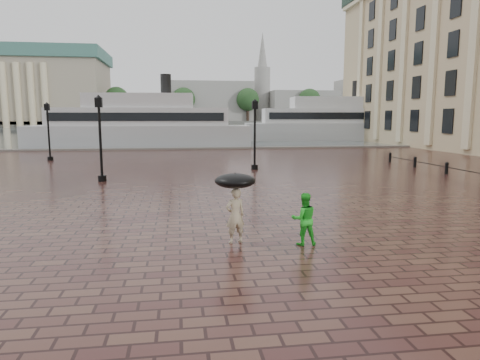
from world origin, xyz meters
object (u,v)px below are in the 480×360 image
(ferry_near, at_px, (141,125))
(street_lamps, at_px, (131,134))
(child_pedestrian, at_px, (304,219))
(adult_pedestrian, at_px, (235,216))
(ferry_far, at_px, (334,123))

(ferry_near, bearing_deg, street_lamps, -83.09)
(child_pedestrian, bearing_deg, street_lamps, -69.02)
(adult_pedestrian, xyz_separation_m, child_pedestrian, (1.80, -0.44, -0.05))
(street_lamps, distance_m, adult_pedestrian, 18.23)
(street_lamps, height_order, adult_pedestrian, street_lamps)
(adult_pedestrian, relative_size, ferry_near, 0.06)
(adult_pedestrian, xyz_separation_m, ferry_near, (-5.82, 39.75, 1.72))
(ferry_near, height_order, ferry_far, ferry_far)
(child_pedestrian, relative_size, ferry_near, 0.06)
(ferry_near, bearing_deg, ferry_far, 23.74)
(child_pedestrian, xyz_separation_m, ferry_far, (19.46, 50.04, 1.87))
(street_lamps, height_order, ferry_far, ferry_far)
(street_lamps, bearing_deg, ferry_far, 51.11)
(ferry_far, bearing_deg, child_pedestrian, -105.59)
(street_lamps, height_order, child_pedestrian, street_lamps)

